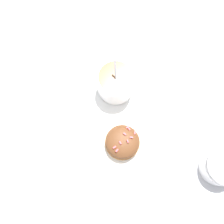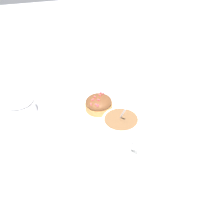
# 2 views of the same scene
# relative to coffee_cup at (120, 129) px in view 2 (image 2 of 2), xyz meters

# --- Properties ---
(ground_plane) EXTENTS (3.00, 3.00, 0.00)m
(ground_plane) POSITION_rel_coffee_cup_xyz_m (-0.07, 0.00, -0.04)
(ground_plane) COLOR #B2B2B7
(paper_napkin) EXTENTS (0.34, 0.33, 0.00)m
(paper_napkin) POSITION_rel_coffee_cup_xyz_m (-0.07, 0.00, -0.04)
(paper_napkin) COLOR white
(paper_napkin) RESTS_ON ground_plane
(coffee_cup) EXTENTS (0.12, 0.09, 0.11)m
(coffee_cup) POSITION_rel_coffee_cup_xyz_m (0.00, 0.00, 0.00)
(coffee_cup) COLOR white
(coffee_cup) RESTS_ON paper_napkin
(frosted_pastry) EXTENTS (0.08, 0.08, 0.05)m
(frosted_pastry) POSITION_rel_coffee_cup_xyz_m (-0.14, -0.01, -0.02)
(frosted_pastry) COLOR #B2753D
(frosted_pastry) RESTS_ON paper_napkin
(sugar_bowl) EXTENTS (0.08, 0.08, 0.06)m
(sugar_bowl) POSITION_rel_coffee_cup_xyz_m (-0.20, -0.23, -0.01)
(sugar_bowl) COLOR white
(sugar_bowl) RESTS_ON ground_plane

